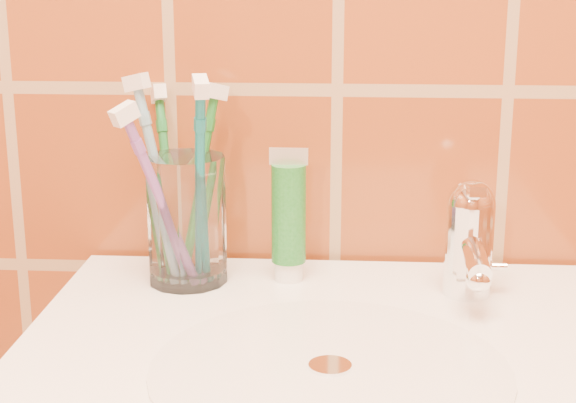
{
  "coord_description": "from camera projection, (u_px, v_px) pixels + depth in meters",
  "views": [
    {
      "loc": [
        0.01,
        0.24,
        1.18
      ],
      "look_at": [
        -0.05,
        1.08,
        0.95
      ],
      "focal_mm": 55.0,
      "sensor_mm": 36.0,
      "label": 1
    }
  ],
  "objects": [
    {
      "name": "toothbrush_4",
      "position": [
        198.0,
        183.0,
        0.93
      ],
      "size": [
        0.12,
        0.12,
        0.22
      ],
      "primitive_type": null,
      "rotation": [
        0.25,
        0.0,
        2.36
      ],
      "color": "#1C6925",
      "rests_on": "glass_tumbler"
    },
    {
      "name": "glass_tumbler",
      "position": [
        186.0,
        220.0,
        0.91
      ],
      "size": [
        0.11,
        0.11,
        0.13
      ],
      "primitive_type": "cylinder",
      "rotation": [
        0.0,
        0.0,
        0.39
      ],
      "color": "white",
      "rests_on": "pedestal_sink"
    },
    {
      "name": "toothbrush_3",
      "position": [
        159.0,
        182.0,
        0.91
      ],
      "size": [
        0.12,
        0.1,
        0.23
      ],
      "primitive_type": null,
      "rotation": [
        0.24,
        0.0,
        -2.02
      ],
      "color": "#6EA5C4",
      "rests_on": "glass_tumbler"
    },
    {
      "name": "faucet",
      "position": [
        470.0,
        235.0,
        0.88
      ],
      "size": [
        0.05,
        0.11,
        0.12
      ],
      "color": "white",
      "rests_on": "pedestal_sink"
    },
    {
      "name": "toothbrush_2",
      "position": [
        168.0,
        184.0,
        0.94
      ],
      "size": [
        0.11,
        0.17,
        0.22
      ],
      "primitive_type": null,
      "rotation": [
        0.39,
        0.0,
        -2.76
      ],
      "color": "#1E7433",
      "rests_on": "glass_tumbler"
    },
    {
      "name": "toothbrush_1",
      "position": [
        161.0,
        201.0,
        0.88
      ],
      "size": [
        0.16,
        0.16,
        0.22
      ],
      "primitive_type": null,
      "rotation": [
        0.39,
        0.0,
        -0.78
      ],
      "color": "#744696",
      "rests_on": "glass_tumbler"
    },
    {
      "name": "toothbrush_0",
      "position": [
        200.0,
        187.0,
        0.88
      ],
      "size": [
        0.08,
        0.15,
        0.24
      ],
      "primitive_type": null,
      "rotation": [
        0.29,
        0.0,
        0.28
      ],
      "color": "#0D686E",
      "rests_on": "glass_tumbler"
    },
    {
      "name": "toothpaste_tube",
      "position": [
        289.0,
        219.0,
        0.92
      ],
      "size": [
        0.04,
        0.04,
        0.14
      ],
      "rotation": [
        0.0,
        0.0,
        -0.02
      ],
      "color": "white",
      "rests_on": "pedestal_sink"
    }
  ]
}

